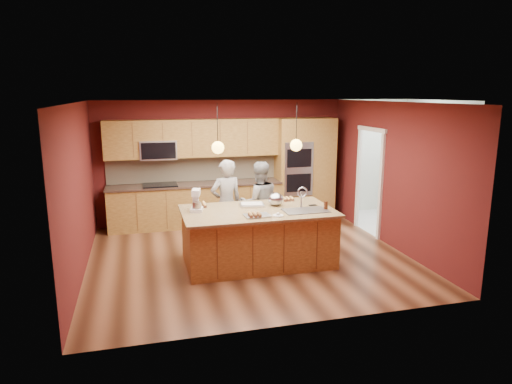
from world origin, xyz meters
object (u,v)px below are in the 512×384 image
object	(u,v)px
island	(259,236)
person_right	(259,203)
stand_mixer	(196,202)
mixing_bowl	(276,199)
person_left	(226,204)

from	to	relation	value
island	person_right	bearing A→B (deg)	74.68
person_right	stand_mixer	bearing A→B (deg)	31.21
island	mixing_bowl	size ratio (longest dim) A/B	9.15
person_right	mixing_bowl	world-z (taller)	person_right
stand_mixer	mixing_bowl	distance (m)	1.38
person_left	stand_mixer	size ratio (longest dim) A/B	4.54
mixing_bowl	person_right	bearing A→B (deg)	97.68
stand_mixer	mixing_bowl	xyz separation A→B (m)	(1.38, 0.03, -0.05)
island	mixing_bowl	world-z (taller)	island
person_left	person_right	xyz separation A→B (m)	(0.63, 0.00, -0.03)
person_right	stand_mixer	xyz separation A→B (m)	(-1.28, -0.78, 0.29)
island	person_left	distance (m)	1.09
island	person_left	world-z (taller)	person_left
island	stand_mixer	world-z (taller)	island
person_left	person_right	bearing A→B (deg)	169.20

